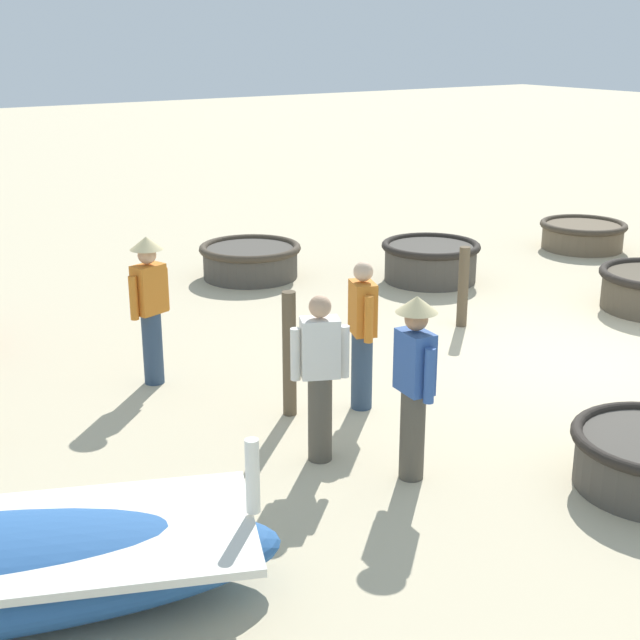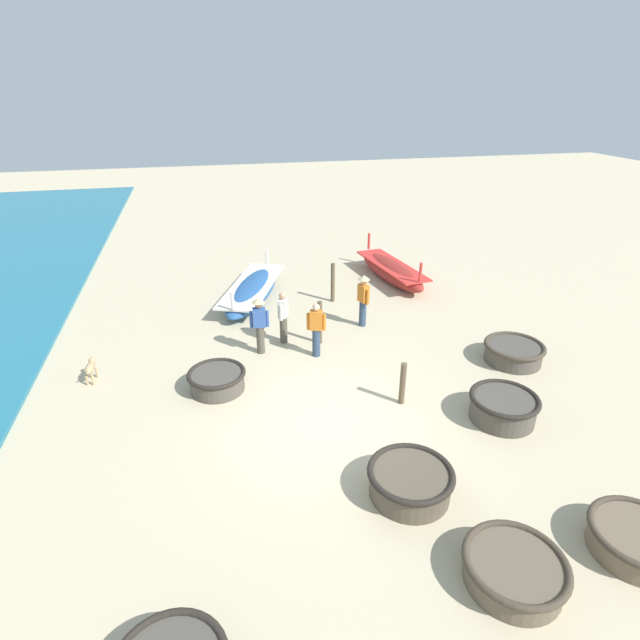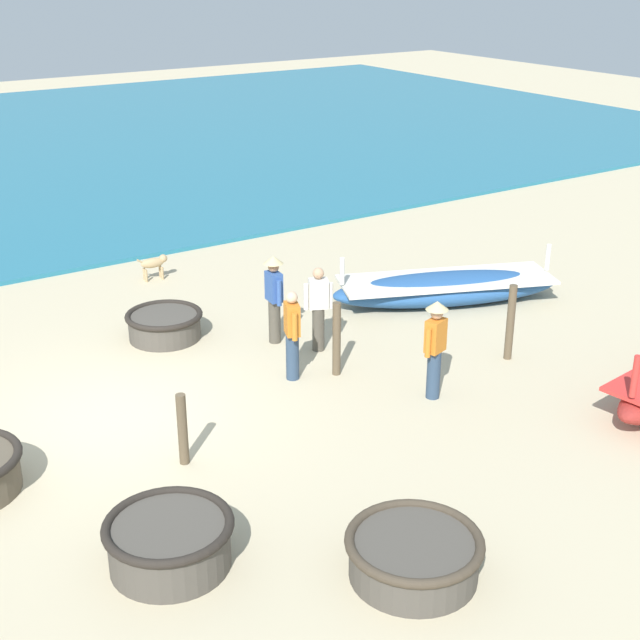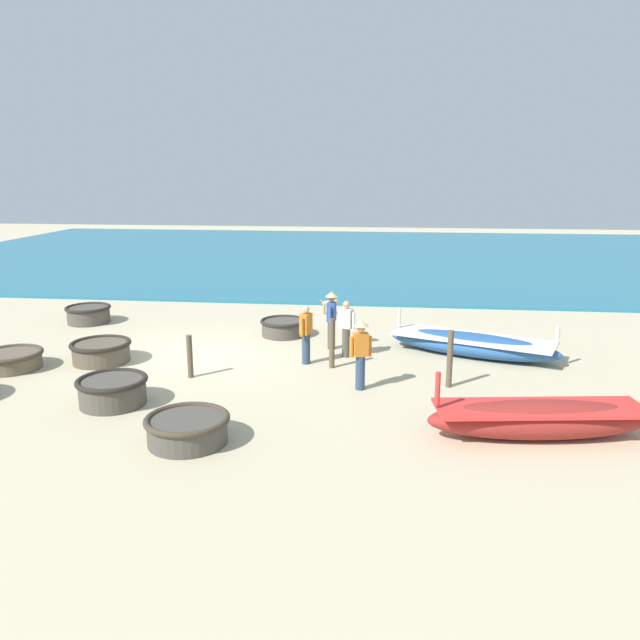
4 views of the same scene
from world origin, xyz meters
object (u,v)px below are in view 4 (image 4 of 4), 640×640
coracle_tilted (11,359)px  fisherman_crouching (346,327)px  coracle_far_right (112,390)px  coracle_weathered (88,314)px  fisherman_by_coracle (361,350)px  long_boat_ochre_hull (472,344)px  mooring_post_shoreline (450,359)px  coracle_front_right (101,351)px  coracle_upturned (283,327)px  coracle_far_left (187,428)px  mooring_post_inland (332,343)px  mooring_post_mid_beach (190,356)px  fisherman_standing_right (331,316)px  long_boat_red_hull (540,419)px  fisherman_with_hat (306,333)px  dog (330,304)px

coracle_tilted → fisherman_crouching: (-2.05, 8.50, 0.58)m
coracle_far_right → coracle_weathered: 8.16m
fisherman_by_coracle → long_boat_ochre_hull: bearing=136.3°
mooring_post_shoreline → fisherman_by_coracle: bearing=-78.8°
coracle_front_right → coracle_upturned: coracle_front_right is taller
coracle_far_left → mooring_post_inland: size_ratio=1.23×
mooring_post_shoreline → coracle_upturned: bearing=-131.7°
long_boat_ochre_hull → coracle_front_right: bearing=-80.1°
fisherman_by_coracle → mooring_post_mid_beach: (-0.39, -4.22, -0.42)m
coracle_tilted → coracle_far_left: size_ratio=0.98×
mooring_post_inland → coracle_weathered: bearing=-114.6°
coracle_upturned → mooring_post_mid_beach: mooring_post_mid_beach is taller
coracle_weathered → fisherman_standing_right: fisherman_standing_right is taller
fisherman_crouching → fisherman_standing_right: (-0.74, -0.48, 0.12)m
long_boat_red_hull → mooring_post_mid_beach: size_ratio=4.10×
fisherman_standing_right → coracle_far_left: bearing=-17.5°
coracle_front_right → fisherman_crouching: fisherman_crouching is taller
mooring_post_shoreline → mooring_post_mid_beach: size_ratio=1.28×
fisherman_standing_right → mooring_post_inland: 1.78m
mooring_post_shoreline → mooring_post_mid_beach: mooring_post_shoreline is taller
coracle_upturned → mooring_post_shoreline: (4.18, 4.69, 0.41)m
mooring_post_mid_beach → fisherman_standing_right: bearing=132.1°
coracle_weathered → mooring_post_mid_beach: bearing=45.4°
fisherman_crouching → coracle_front_right: bearing=-79.3°
coracle_far_right → long_boat_ochre_hull: size_ratio=0.32×
coracle_front_right → mooring_post_shoreline: bearing=84.1°
coracle_far_left → fisherman_standing_right: size_ratio=0.96×
fisherman_with_hat → fisherman_standing_right: size_ratio=0.94×
coracle_far_right → coracle_front_right: size_ratio=0.97×
coracle_tilted → dog: size_ratio=2.31×
coracle_weathered → coracle_upturned: 6.85m
coracle_tilted → coracle_weathered: 4.99m
mooring_post_inland → coracle_upturned: bearing=-149.3°
coracle_far_right → fisherman_with_hat: bearing=131.8°
coracle_upturned → mooring_post_shoreline: size_ratio=1.04×
coracle_tilted → fisherman_with_hat: bearing=99.9°
coracle_front_right → long_boat_red_hull: (3.65, 10.53, 0.07)m
coracle_front_right → fisherman_with_hat: bearing=95.1°
fisherman_crouching → mooring_post_shoreline: size_ratio=1.14×
coracle_tilted → coracle_far_right: bearing=60.4°
coracle_far_left → fisherman_by_coracle: (-3.30, 3.08, 0.67)m
mooring_post_inland → mooring_post_mid_beach: mooring_post_inland is taller
mooring_post_shoreline → mooring_post_inland: bearing=-111.7°
long_boat_red_hull → dog: 11.16m
coracle_far_right → coracle_tilted: coracle_far_right is taller
coracle_front_right → coracle_far_left: bearing=40.0°
long_boat_red_hull → mooring_post_inland: long_boat_red_hull is taller
coracle_far_right → fisherman_by_coracle: bearing=106.4°
coracle_far_left → mooring_post_shoreline: size_ratio=1.17×
coracle_upturned → mooring_post_inland: size_ratio=1.09×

